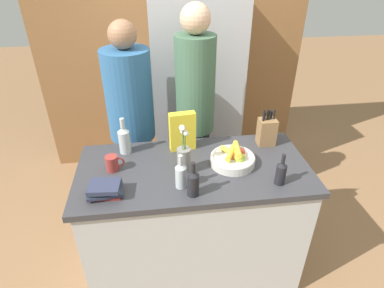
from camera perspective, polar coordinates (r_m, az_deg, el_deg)
ground_plane at (r=2.70m, az=0.26°, el=-20.53°), size 14.00×14.00×0.00m
kitchen_island at (r=2.35m, az=0.29°, el=-13.46°), size 1.48×0.71×0.94m
back_wall_wood at (r=3.38m, az=-3.53°, el=17.25°), size 2.68×0.12×2.60m
refrigerator at (r=3.17m, az=0.59°, el=9.28°), size 0.82×0.63×1.86m
fruit_bowl at (r=2.07m, az=7.35°, el=-2.54°), size 0.29×0.29×0.11m
knife_block at (r=2.30m, az=13.14°, el=2.23°), size 0.12×0.10×0.27m
flower_vase at (r=1.95m, az=-1.46°, el=-2.42°), size 0.08×0.08×0.33m
cereal_box at (r=2.16m, az=-1.72°, el=2.26°), size 0.18×0.08×0.27m
coffee_mug at (r=2.06m, az=-13.95°, el=-3.32°), size 0.12×0.08×0.10m
book_stack at (r=1.87m, az=-15.24°, el=-7.80°), size 0.21×0.15×0.08m
bottle_oil at (r=1.78m, az=0.20°, el=-6.83°), size 0.07×0.07×0.22m
bottle_vinegar at (r=1.94m, az=15.54°, el=-4.86°), size 0.06×0.06×0.20m
bottle_wine at (r=2.19m, az=-11.96°, el=0.84°), size 0.08×0.08×0.26m
bottle_water at (r=1.84m, az=-2.00°, el=-5.47°), size 0.07×0.07×0.22m
person_at_sink at (r=2.58m, az=-10.67°, el=4.22°), size 0.36×0.36×1.73m
person_in_blue at (r=2.52m, az=0.53°, el=6.21°), size 0.30×0.30×1.83m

